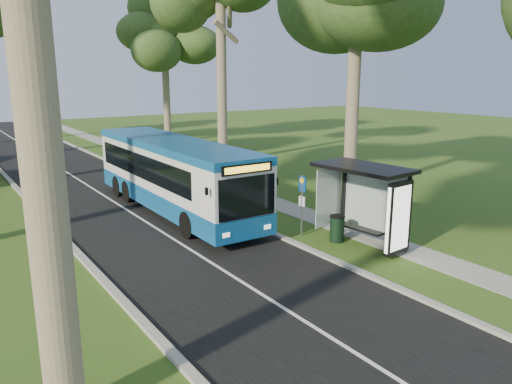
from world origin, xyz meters
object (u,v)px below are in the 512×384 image
bus (174,175)px  litter_bin (337,228)px  bus_shelter (376,192)px  bus_stop_sign (302,198)px

bus → litter_bin: (3.27, -7.32, -1.20)m
bus → bus_shelter: (3.81, -8.64, 0.42)m
bus_stop_sign → bus_shelter: bus_shelter is taller
bus_shelter → litter_bin: bearing=106.8°
bus → litter_bin: bus is taller
bus_shelter → bus_stop_sign: bearing=110.0°
bus_stop_sign → litter_bin: 1.76m
bus → bus_stop_sign: 6.58m
bus_stop_sign → bus_shelter: 2.93m
bus → bus_shelter: bus is taller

